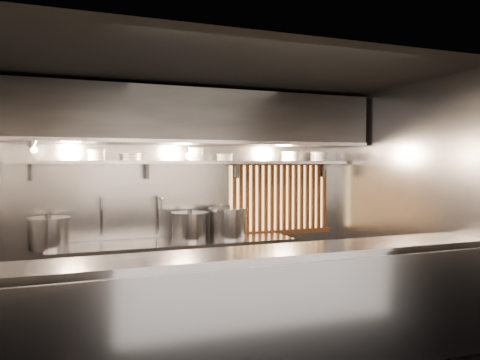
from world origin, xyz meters
TOP-DOWN VIEW (x-y plane):
  - floor at (0.00, 0.00)m, footprint 4.50×4.50m
  - ceiling at (0.00, 0.00)m, footprint 4.50×4.50m
  - wall_back at (0.00, 1.50)m, footprint 4.50×0.00m
  - wall_right at (2.25, 0.00)m, footprint 0.00×3.00m
  - serving_counter at (0.00, -0.96)m, footprint 4.50×0.56m
  - cooking_bench at (-0.30, 1.13)m, footprint 3.00×0.70m
  - bowl_shelf at (0.00, 1.32)m, footprint 4.40×0.34m
  - exhaust_hood at (0.00, 1.10)m, footprint 4.40×0.81m
  - wood_screen at (1.30, 1.45)m, footprint 1.56×0.09m
  - faucet_left at (-1.15, 1.37)m, footprint 0.04×0.30m
  - faucet_right at (-0.45, 1.37)m, footprint 0.04×0.30m
  - heat_lamp at (-1.90, 0.85)m, footprint 0.25×0.35m
  - pendant_bulb at (-0.10, 1.20)m, footprint 0.09×0.09m
  - stock_pot_left at (-1.75, 1.16)m, footprint 0.62×0.62m
  - stock_pot_mid at (-0.10, 1.16)m, footprint 0.51×0.51m
  - stock_pot_right at (0.40, 1.15)m, footprint 0.55×0.55m
  - bowl_stack_0 at (-1.20, 1.32)m, footprint 0.24×0.24m
  - bowl_stack_1 at (-0.79, 1.32)m, footprint 0.23×0.23m
  - bowl_stack_2 at (0.03, 1.32)m, footprint 0.20×0.20m
  - bowl_stack_3 at (0.42, 1.32)m, footprint 0.22×0.22m
  - bowl_stack_4 at (1.37, 1.32)m, footprint 0.23×0.23m
  - bowl_stack_5 at (1.84, 1.32)m, footprint 0.24×0.24m

SIDE VIEW (x-z plane):
  - floor at x=0.00m, z-range 0.00..0.00m
  - cooking_bench at x=-0.30m, z-range 0.00..0.90m
  - serving_counter at x=0.00m, z-range 0.00..1.13m
  - stock_pot_mid at x=-0.10m, z-range 0.88..1.28m
  - stock_pot_left at x=-1.75m, z-range 0.88..1.28m
  - stock_pot_right at x=0.40m, z-range 0.88..1.32m
  - faucet_left at x=-1.15m, z-range 1.06..1.56m
  - faucet_right at x=-0.45m, z-range 1.06..1.56m
  - wood_screen at x=1.30m, z-range 0.86..1.90m
  - wall_back at x=0.00m, z-range -0.85..3.65m
  - wall_right at x=2.25m, z-range -0.10..2.90m
  - bowl_shelf at x=0.00m, z-range 1.86..1.90m
  - bowl_stack_1 at x=-0.79m, z-range 1.90..1.99m
  - bowl_stack_3 at x=0.42m, z-range 1.90..1.99m
  - pendant_bulb at x=-0.10m, z-range 1.87..2.05m
  - bowl_stack_5 at x=1.84m, z-range 1.90..2.03m
  - bowl_stack_0 at x=-1.20m, z-range 1.90..2.03m
  - bowl_stack_4 at x=1.37m, z-range 1.90..2.03m
  - bowl_stack_2 at x=0.03m, z-range 1.90..2.07m
  - heat_lamp at x=-1.90m, z-range 1.97..2.17m
  - exhaust_hood at x=0.00m, z-range 2.10..2.75m
  - ceiling at x=0.00m, z-range 2.80..2.80m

